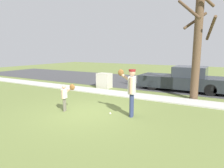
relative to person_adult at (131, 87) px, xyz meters
name	(u,v)px	position (x,y,z in m)	size (l,w,h in m)	color
ground_plane	(126,95)	(-1.70, 3.08, -1.10)	(48.00, 48.00, 0.00)	olive
sidewalk_strip	(127,94)	(-1.70, 3.18, -1.07)	(36.00, 1.20, 0.06)	beige
road_surface	(155,82)	(-1.70, 8.18, -1.09)	(36.00, 6.80, 0.02)	#424244
person_adult	(131,87)	(0.00, 0.00, 0.00)	(0.82, 0.61, 1.77)	navy
person_child	(66,94)	(-2.54, -0.70, -0.39)	(0.46, 0.51, 1.11)	#6B6656
baseball	(110,113)	(-0.77, -0.20, -1.06)	(0.07, 0.07, 0.07)	white
utility_cabinet	(104,81)	(-3.93, 4.42, -0.62)	(0.87, 0.68, 0.97)	beige
street_tree_near	(197,42)	(1.66, 4.02, 1.73)	(1.85, 1.88, 5.34)	brown
parked_pickup_dark	(184,80)	(0.81, 6.05, -0.43)	(5.20, 1.95, 1.48)	#23282D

